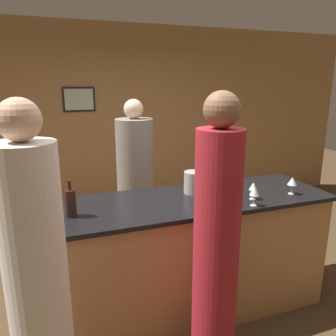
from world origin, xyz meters
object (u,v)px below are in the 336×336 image
object	(u,v)px
guest_0	(216,254)
wine_bottle_0	(71,203)
guest_1	(39,300)
bartender	(136,195)
ice_bucket	(193,182)
wine_bottle_1	(213,175)

from	to	relation	value
guest_0	wine_bottle_0	bearing A→B (deg)	142.53
guest_1	wine_bottle_0	size ratio (longest dim) A/B	7.10
guest_0	guest_1	bearing A→B (deg)	-175.90
bartender	ice_bucket	world-z (taller)	bartender
guest_1	ice_bucket	xyz separation A→B (m)	(1.25, 0.89, 0.24)
wine_bottle_1	wine_bottle_0	bearing A→B (deg)	-167.73
bartender	wine_bottle_0	distance (m)	1.15
bartender	ice_bucket	distance (m)	0.82
guest_0	wine_bottle_1	xyz separation A→B (m)	(0.43, 0.91, 0.23)
bartender	guest_0	distance (m)	1.51
guest_1	wine_bottle_0	xyz separation A→B (m)	(0.22, 0.71, 0.25)
bartender	guest_0	bearing A→B (deg)	95.44
wine_bottle_0	wine_bottle_1	distance (m)	1.30
guest_0	wine_bottle_0	size ratio (longest dim) A/B	7.17
wine_bottle_1	ice_bucket	world-z (taller)	wine_bottle_1
wine_bottle_1	ice_bucket	bearing A→B (deg)	-158.10
guest_1	wine_bottle_1	xyz separation A→B (m)	(1.48, 0.99, 0.25)
wine_bottle_1	ice_bucket	xyz separation A→B (m)	(-0.23, -0.09, -0.02)
wine_bottle_0	wine_bottle_1	xyz separation A→B (m)	(1.27, 0.28, 0.01)
bartender	wine_bottle_1	xyz separation A→B (m)	(0.58, -0.59, 0.31)
guest_0	ice_bucket	xyz separation A→B (m)	(0.20, 0.82, 0.22)
bartender	wine_bottle_1	bearing A→B (deg)	134.28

